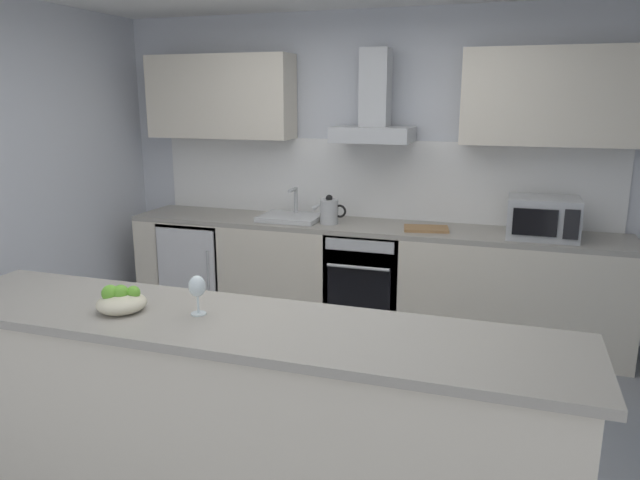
# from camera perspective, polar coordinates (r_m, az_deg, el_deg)

# --- Properties ---
(ground) EXTENTS (5.59, 4.98, 0.02)m
(ground) POSITION_cam_1_polar(r_m,az_deg,el_deg) (3.67, -2.39, -17.96)
(ground) COLOR gray
(wall_back) EXTENTS (5.59, 0.12, 2.60)m
(wall_back) POSITION_cam_1_polar(r_m,az_deg,el_deg) (5.13, 5.53, 6.70)
(wall_back) COLOR silver
(wall_back) RESTS_ON ground
(backsplash_tile) EXTENTS (3.90, 0.02, 0.66)m
(backsplash_tile) POSITION_cam_1_polar(r_m,az_deg,el_deg) (5.07, 5.33, 5.82)
(backsplash_tile) COLOR white
(counter_back) EXTENTS (4.04, 0.60, 0.90)m
(counter_back) POSITION_cam_1_polar(r_m,az_deg,el_deg) (4.95, 4.33, -3.62)
(counter_back) COLOR beige
(counter_back) RESTS_ON ground
(counter_island) EXTENTS (2.97, 0.64, 0.97)m
(counter_island) POSITION_cam_1_polar(r_m,az_deg,el_deg) (2.81, -7.86, -16.80)
(counter_island) COLOR beige
(counter_island) RESTS_ON ground
(upper_cabinets) EXTENTS (3.98, 0.32, 0.70)m
(upper_cabinets) POSITION_cam_1_polar(r_m,az_deg,el_deg) (4.87, 5.08, 13.54)
(upper_cabinets) COLOR beige
(oven) EXTENTS (0.60, 0.62, 0.80)m
(oven) POSITION_cam_1_polar(r_m,az_deg,el_deg) (4.91, 4.57, -3.62)
(oven) COLOR slate
(oven) RESTS_ON ground
(refrigerator) EXTENTS (0.58, 0.60, 0.85)m
(refrigerator) POSITION_cam_1_polar(r_m,az_deg,el_deg) (5.46, -11.21, -2.45)
(refrigerator) COLOR white
(refrigerator) RESTS_ON ground
(microwave) EXTENTS (0.50, 0.38, 0.30)m
(microwave) POSITION_cam_1_polar(r_m,az_deg,el_deg) (4.63, 20.62, 2.00)
(microwave) COLOR #B7BABC
(microwave) RESTS_ON counter_back
(sink) EXTENTS (0.50, 0.40, 0.26)m
(sink) POSITION_cam_1_polar(r_m,az_deg,el_deg) (5.00, -2.80, 2.25)
(sink) COLOR silver
(sink) RESTS_ON counter_back
(kettle) EXTENTS (0.29, 0.15, 0.24)m
(kettle) POSITION_cam_1_polar(r_m,az_deg,el_deg) (4.83, 0.90, 2.79)
(kettle) COLOR #B7BABC
(kettle) RESTS_ON counter_back
(range_hood) EXTENTS (0.62, 0.45, 0.72)m
(range_hood) POSITION_cam_1_polar(r_m,az_deg,el_deg) (4.82, 5.24, 12.07)
(range_hood) COLOR #B7BABC
(wine_glass) EXTENTS (0.08, 0.08, 0.18)m
(wine_glass) POSITION_cam_1_polar(r_m,az_deg,el_deg) (2.66, -11.71, -4.51)
(wine_glass) COLOR silver
(wine_glass) RESTS_ON counter_island
(fruit_bowl) EXTENTS (0.22, 0.22, 0.13)m
(fruit_bowl) POSITION_cam_1_polar(r_m,az_deg,el_deg) (2.81, -18.57, -5.59)
(fruit_bowl) COLOR beige
(fruit_bowl) RESTS_ON counter_island
(chopping_board) EXTENTS (0.37, 0.28, 0.02)m
(chopping_board) POSITION_cam_1_polar(r_m,az_deg,el_deg) (4.69, 10.16, 1.08)
(chopping_board) COLOR #9E7247
(chopping_board) RESTS_ON counter_back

